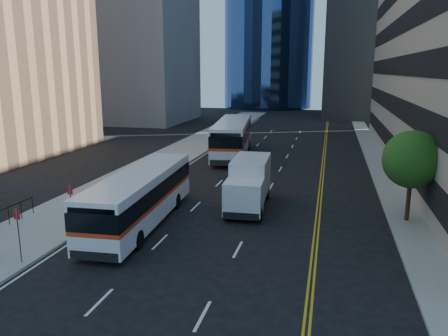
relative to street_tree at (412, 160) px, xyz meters
The scene contains 8 objects.
ground 12.58m from the street_tree, 138.37° to the right, with size 160.00×160.00×0.00m, color black.
sidewalk_west 26.11m from the street_tree, 138.92° to the left, with size 5.00×90.00×0.15m, color gray.
sidewalk_east 17.37m from the street_tree, 90.00° to the left, with size 2.00×90.00×0.15m, color gray.
midrise_west 59.14m from the street_tree, 130.06° to the left, with size 18.00×18.00×35.00m, color gray.
street_tree is the anchor object (origin of this frame).
bus_front 15.11m from the street_tree, 165.57° to the right, with size 3.13×11.56×2.95m.
bus_rear 22.21m from the street_tree, 129.03° to the left, with size 4.64×13.80×3.49m.
box_truck 9.46m from the street_tree, behind, with size 2.45×6.38×3.01m.
Camera 1 is at (4.50, -17.24, 8.44)m, focal length 35.00 mm.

